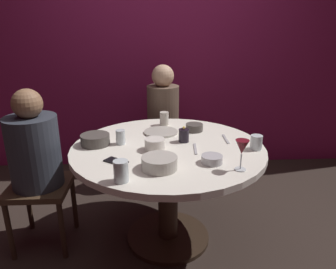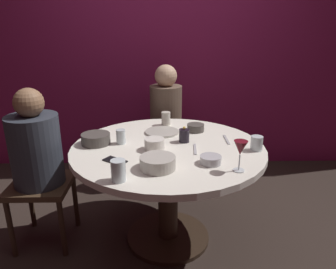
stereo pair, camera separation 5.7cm
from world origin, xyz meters
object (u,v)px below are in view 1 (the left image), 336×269
Objects in this scene: candle_holder at (184,135)px; cell_phone at (116,161)px; cup_near_candle at (121,137)px; seated_diner_left at (35,153)px; dining_table at (168,167)px; bowl_rice_portion at (95,140)px; cup_by_left_diner at (164,119)px; bowl_salad_center at (155,144)px; dinner_plate at (161,132)px; bowl_sauce_side at (159,163)px; bowl_serving_large at (212,159)px; cup_by_right_diner at (256,142)px; bowl_small_white at (194,127)px; cup_center_front at (121,171)px; wine_glass at (242,148)px; seated_diner_back at (163,112)px.

cell_phone is (-0.43, -0.32, -0.04)m from candle_holder.
seated_diner_left is at bearing -174.76° from cup_near_candle.
dining_table is at bearing -146.89° from candle_holder.
cell_phone is at bearing -60.18° from bowl_rice_portion.
seated_diner_left reaches higher than cup_near_candle.
cup_near_candle is at bearing -127.32° from cup_by_left_diner.
bowl_salad_center is (-0.20, -0.14, -0.01)m from candle_holder.
candle_holder reaches higher than dinner_plate.
bowl_sauce_side is at bearing -94.13° from cup_by_left_diner.
seated_diner_left is at bearing -78.22° from cell_phone.
bowl_serving_large is at bearing -24.67° from bowl_rice_portion.
bowl_sauce_side is at bearing -157.51° from cup_by_right_diner.
bowl_small_white is at bearing 65.77° from candle_holder.
dinner_plate is at bearing 149.52° from cup_by_right_diner.
bowl_serving_large is at bearing -14.36° from seated_diner_left.
bowl_serving_large is at bearing 21.72° from cup_center_front.
bowl_salad_center is 0.64× the size of bowl_sauce_side.
bowl_serving_large is at bearing 144.82° from wine_glass.
bowl_sauce_side is at bearing -168.59° from bowl_serving_large.
cup_by_right_diner is at bearing -8.80° from dining_table.
bowl_salad_center is 0.48m from bowl_small_white.
seated_diner_left reaches higher than cup_center_front.
bowl_rice_portion is 1.06m from cup_by_right_diner.
seated_diner_left is at bearing 141.45° from cup_center_front.
candle_holder is 0.54m from cell_phone.
dinner_plate is 2.19× the size of cup_center_front.
bowl_serving_large is (0.56, -0.04, 0.02)m from cell_phone.
wine_glass is 0.93m from cup_by_left_diner.
bowl_rice_portion is 0.63m from cup_by_left_diner.
cup_center_front is (0.05, -0.54, 0.01)m from cup_near_candle.
cup_by_left_diner is at bearing -0.86° from seated_diner_back.
cup_by_right_diner reaches higher than bowl_sauce_side.
cell_phone is 0.73× the size of bowl_rice_portion.
bowl_salad_center is 0.41m from bowl_rice_portion.
cup_by_left_diner reaches higher than bowl_sauce_side.
bowl_rice_portion is 0.58m from cup_center_front.
wine_glass is (0.38, -0.39, 0.29)m from dining_table.
bowl_serving_large is at bearing -71.55° from cup_by_left_diner.
dining_table is 1.14× the size of seated_diner_left.
dining_table is 0.89m from seated_diner_left.
cup_by_right_diner is at bearing -19.55° from candle_holder.
candle_holder is at bearing 161.75° from cell_phone.
candle_holder is (0.11, -0.86, 0.06)m from seated_diner_back.
cup_center_front reaches higher than bowl_sauce_side.
cell_phone reaches higher than dining_table.
seated_diner_left is 0.61m from cell_phone.
bowl_rice_portion is at bearing 172.69° from cup_by_right_diner.
seated_diner_left is at bearing 175.33° from bowl_salad_center.
bowl_serving_large reaches higher than dinner_plate.
bowl_sauce_side is (-0.07, -1.28, 0.05)m from seated_diner_back.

